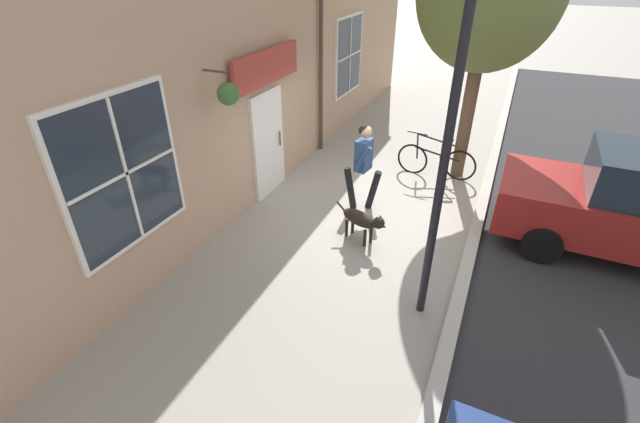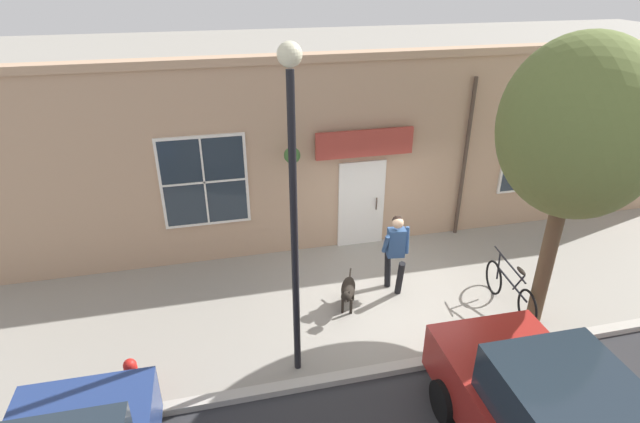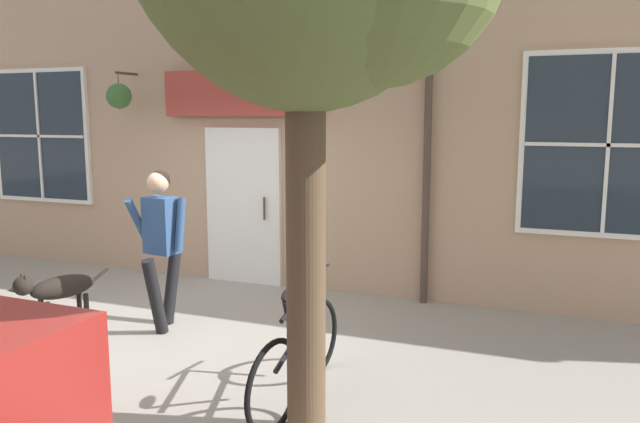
{
  "view_description": "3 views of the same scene",
  "coord_description": "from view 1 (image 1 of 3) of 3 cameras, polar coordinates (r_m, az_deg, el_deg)",
  "views": [
    {
      "loc": [
        2.07,
        -7.06,
        4.31
      ],
      "look_at": [
        -0.31,
        -1.79,
        0.81
      ],
      "focal_mm": 24.0,
      "sensor_mm": 36.0,
      "label": 1
    },
    {
      "loc": [
        7.75,
        -3.5,
        6.09
      ],
      "look_at": [
        -1.02,
        -1.44,
        1.56
      ],
      "focal_mm": 28.0,
      "sensor_mm": 36.0,
      "label": 2
    },
    {
      "loc": [
        5.19,
        3.82,
        2.26
      ],
      "look_at": [
        -0.04,
        1.76,
        1.39
      ],
      "focal_mm": 35.0,
      "sensor_mm": 36.0,
      "label": 3
    }
  ],
  "objects": [
    {
      "name": "storefront_facade",
      "position": [
        8.59,
        -7.83,
        16.89
      ],
      "size": [
        0.95,
        18.0,
        4.44
      ],
      "color": "tan",
      "rests_on": "ground_plane"
    },
    {
      "name": "street_lamp",
      "position": [
        4.77,
        18.27,
        18.5
      ],
      "size": [
        0.32,
        0.32,
        5.23
      ],
      "color": "black",
      "rests_on": "ground_plane"
    },
    {
      "name": "dog_on_leash",
      "position": [
        7.3,
        5.65,
        -1.11
      ],
      "size": [
        1.06,
        0.51,
        0.66
      ],
      "color": "black",
      "rests_on": "ground_plane"
    },
    {
      "name": "ground_plane",
      "position": [
        8.53,
        6.82,
        0.59
      ],
      "size": [
        90.0,
        90.0,
        0.0
      ],
      "primitive_type": "plane",
      "color": "gray"
    },
    {
      "name": "leaning_bicycle",
      "position": [
        9.89,
        15.2,
        6.62
      ],
      "size": [
        1.74,
        0.21,
        1.01
      ],
      "color": "black",
      "rests_on": "ground_plane"
    },
    {
      "name": "pedestrian_walking",
      "position": [
        8.03,
        5.82,
        6.89
      ],
      "size": [
        0.75,
        0.59,
        1.71
      ],
      "color": "black",
      "rests_on": "ground_plane"
    }
  ]
}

